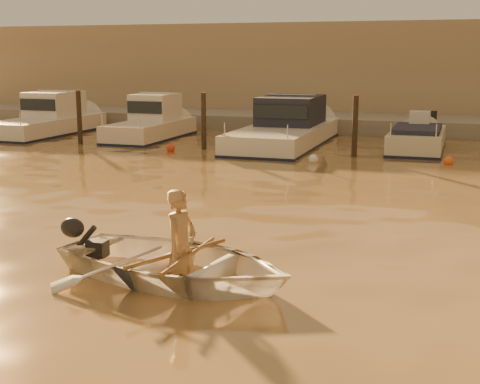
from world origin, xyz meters
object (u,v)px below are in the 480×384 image
(waterfront_building, at_px, (401,73))
(person, at_px, (181,246))
(moored_boat_0, at_px, (47,119))
(dinghy, at_px, (176,263))
(moored_boat_2, at_px, (286,128))
(moored_boat_3, at_px, (417,144))
(moored_boat_1, at_px, (150,123))

(waterfront_building, bearing_deg, person, -91.44)
(person, xyz_separation_m, moored_boat_0, (-12.78, 15.36, 0.09))
(dinghy, relative_size, moored_boat_2, 0.43)
(dinghy, relative_size, moored_boat_3, 0.72)
(moored_boat_2, xyz_separation_m, waterfront_building, (3.10, 11.00, 1.77))
(moored_boat_1, distance_m, moored_boat_3, 10.31)
(person, xyz_separation_m, moored_boat_1, (-7.99, 15.36, 0.09))
(moored_boat_1, distance_m, waterfront_building, 14.11)
(moored_boat_2, bearing_deg, moored_boat_1, 180.00)
(person, xyz_separation_m, moored_boat_3, (2.31, 15.36, -0.31))
(person, relative_size, waterfront_building, 0.04)
(dinghy, height_order, moored_boat_1, moored_boat_1)
(dinghy, bearing_deg, waterfront_building, 8.16)
(person, bearing_deg, moored_boat_2, 18.85)
(moored_boat_1, xyz_separation_m, waterfront_building, (8.65, 11.00, 1.77))
(person, bearing_deg, waterfront_building, 8.38)
(moored_boat_1, bearing_deg, moored_boat_0, 180.00)
(moored_boat_0, height_order, moored_boat_2, same)
(dinghy, height_order, moored_boat_0, moored_boat_0)
(moored_boat_2, xyz_separation_m, moored_boat_3, (4.75, 0.00, -0.40))
(person, distance_m, moored_boat_1, 17.32)
(moored_boat_0, height_order, moored_boat_3, moored_boat_0)
(dinghy, height_order, waterfront_building, waterfront_building)
(person, relative_size, moored_boat_1, 0.29)
(person, relative_size, moored_boat_2, 0.19)
(moored_boat_0, bearing_deg, moored_boat_2, 0.00)
(dinghy, height_order, moored_boat_2, moored_boat_2)
(person, height_order, moored_boat_0, moored_boat_0)
(dinghy, xyz_separation_m, moored_boat_0, (-12.69, 15.34, 0.36))
(moored_boat_2, height_order, moored_boat_3, moored_boat_2)
(person, distance_m, waterfront_building, 26.43)
(dinghy, height_order, moored_boat_3, moored_boat_3)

